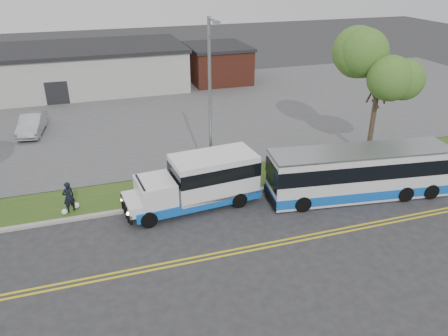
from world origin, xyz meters
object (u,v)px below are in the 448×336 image
object	(u,v)px
shuttle_bus	(201,180)
streetlight_near	(210,100)
transit_bus	(358,173)
tree_east	(381,67)
pedestrian	(69,197)
parked_car_a	(32,124)

from	to	relation	value
shuttle_bus	streetlight_near	bearing A→B (deg)	55.48
shuttle_bus	transit_bus	bearing A→B (deg)	-16.92
tree_east	pedestrian	world-z (taller)	tree_east
tree_east	transit_bus	size ratio (longest dim) A/B	0.80
parked_car_a	shuttle_bus	bearing A→B (deg)	-48.55
tree_east	pedestrian	size ratio (longest dim) A/B	4.83
tree_east	parked_car_a	world-z (taller)	tree_east
streetlight_near	shuttle_bus	xyz separation A→B (m)	(-1.15, -2.06, -3.74)
tree_east	streetlight_near	world-z (taller)	streetlight_near
streetlight_near	transit_bus	bearing A→B (deg)	-27.13
pedestrian	transit_bus	bearing A→B (deg)	143.11
streetlight_near	transit_bus	size ratio (longest dim) A/B	0.91
tree_east	shuttle_bus	xyz separation A→B (m)	(-12.15, -2.33, -4.71)
transit_bus	pedestrian	bearing A→B (deg)	176.33
tree_east	shuttle_bus	bearing A→B (deg)	-169.13
shuttle_bus	transit_bus	size ratio (longest dim) A/B	0.72
shuttle_bus	pedestrian	size ratio (longest dim) A/B	4.34
tree_east	parked_car_a	bearing A→B (deg)	151.41
tree_east	shuttle_bus	world-z (taller)	tree_east
tree_east	parked_car_a	xyz separation A→B (m)	(-21.72, 11.83, -5.37)
transit_bus	parked_car_a	xyz separation A→B (m)	(-18.16, 15.92, -0.60)
shuttle_bus	pedestrian	bearing A→B (deg)	164.45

